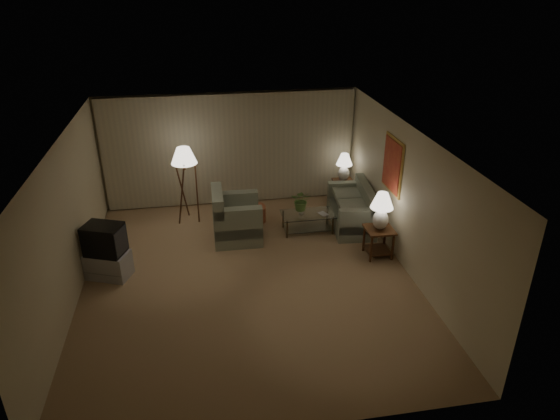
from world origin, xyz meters
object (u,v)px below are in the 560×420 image
object	(u,v)px
sofa	(351,210)
armchair	(237,219)
tv_cabinet	(108,265)
coffee_table	(308,219)
table_lamp_near	(382,208)
floor_lamp	(186,183)
table_lamp_far	(344,165)
ottoman	(254,214)
side_table_far	(343,188)
side_table_near	(379,237)
crt_tv	(104,239)
vase	(301,212)

from	to	relation	value
sofa	armchair	world-z (taller)	armchair
tv_cabinet	coffee_table	bearing A→B (deg)	36.94
table_lamp_near	floor_lamp	xyz separation A→B (m)	(-3.72, 2.21, -0.14)
table_lamp_near	table_lamp_far	size ratio (longest dim) A/B	1.14
sofa	ottoman	bearing A→B (deg)	-99.44
side_table_far	floor_lamp	distance (m)	3.77
table_lamp_far	floor_lamp	size ratio (longest dim) A/B	0.39
side_table_near	side_table_far	world-z (taller)	same
side_table_far	side_table_near	bearing A→B (deg)	-90.00
sofa	ottoman	size ratio (longest dim) A/B	3.35
sofa	ottoman	distance (m)	2.20
crt_tv	ottoman	xyz separation A→B (m)	(2.94, 1.81, -0.61)
floor_lamp	ottoman	world-z (taller)	floor_lamp
table_lamp_near	ottoman	world-z (taller)	table_lamp_near
table_lamp_far	crt_tv	bearing A→B (deg)	-155.06
table_lamp_near	vase	bearing A→B (deg)	136.28
armchair	table_lamp_near	distance (m)	3.02
side_table_near	side_table_far	size ratio (longest dim) A/B	1.00
sofa	vase	xyz separation A→B (m)	(-1.16, -0.10, 0.12)
tv_cabinet	vase	bearing A→B (deg)	37.51
table_lamp_near	tv_cabinet	bearing A→B (deg)	178.72
table_lamp_near	floor_lamp	world-z (taller)	floor_lamp
sofa	side_table_far	distance (m)	1.19
armchair	table_lamp_far	bearing A→B (deg)	-62.81
table_lamp_near	tv_cabinet	distance (m)	5.26
floor_lamp	vase	world-z (taller)	floor_lamp
side_table_far	coffee_table	xyz separation A→B (m)	(-1.16, -1.28, -0.12)
armchair	tv_cabinet	distance (m)	2.72
crt_tv	floor_lamp	size ratio (longest dim) A/B	0.46
crt_tv	armchair	bearing A→B (deg)	44.60
table_lamp_near	tv_cabinet	size ratio (longest dim) A/B	0.87
side_table_far	table_lamp_near	distance (m)	2.62
armchair	vase	distance (m)	1.40
sofa	side_table_near	bearing A→B (deg)	12.20
side_table_far	table_lamp_far	size ratio (longest dim) A/B	0.89
crt_tv	ottoman	distance (m)	3.51
sofa	armchair	distance (m)	2.56
table_lamp_far	sofa	bearing A→B (deg)	-97.22
armchair	crt_tv	world-z (taller)	crt_tv
table_lamp_far	ottoman	size ratio (longest dim) A/B	1.24
armchair	table_lamp_far	distance (m)	3.07
side_table_near	crt_tv	bearing A→B (deg)	178.72
floor_lamp	crt_tv	bearing A→B (deg)	-125.24
side_table_far	armchair	bearing A→B (deg)	-153.60
side_table_near	table_lamp_far	size ratio (longest dim) A/B	0.89
armchair	table_lamp_near	world-z (taller)	table_lamp_near
sofa	tv_cabinet	bearing A→B (deg)	-70.41
coffee_table	floor_lamp	xyz separation A→B (m)	(-2.56, 0.96, 0.64)
table_lamp_near	table_lamp_far	distance (m)	2.54
side_table_far	floor_lamp	bearing A→B (deg)	-175.03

